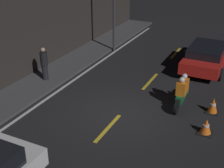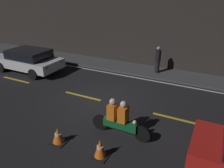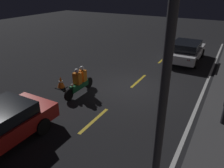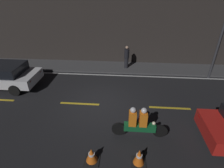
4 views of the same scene
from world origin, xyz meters
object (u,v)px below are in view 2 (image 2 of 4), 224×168
at_px(motorcycle, 119,119).
at_px(traffic_cone_near, 58,135).
at_px(traffic_cone_mid, 100,148).
at_px(sedan_white, 28,60).
at_px(pedestrian, 158,60).

height_order(motorcycle, traffic_cone_near, motorcycle).
bearing_deg(motorcycle, traffic_cone_mid, -91.23).
height_order(sedan_white, traffic_cone_near, sedan_white).
distance_m(motorcycle, traffic_cone_near, 2.09).
xyz_separation_m(motorcycle, pedestrian, (-0.51, 6.45, 0.27)).
relative_size(motorcycle, pedestrian, 1.38).
bearing_deg(pedestrian, traffic_cone_near, -98.05).
xyz_separation_m(sedan_white, pedestrian, (7.25, 3.07, 0.17)).
relative_size(traffic_cone_near, traffic_cone_mid, 0.90).
relative_size(motorcycle, traffic_cone_near, 3.88).
bearing_deg(sedan_white, traffic_cone_mid, 149.20).
xyz_separation_m(sedan_white, traffic_cone_near, (6.16, -4.67, -0.46)).
xyz_separation_m(traffic_cone_near, pedestrian, (1.10, 7.74, 0.63)).
bearing_deg(traffic_cone_mid, pedestrian, 93.62).
distance_m(sedan_white, traffic_cone_mid, 9.03).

